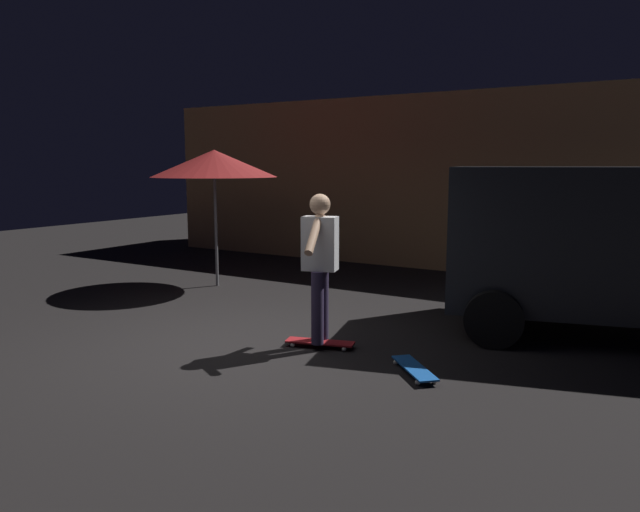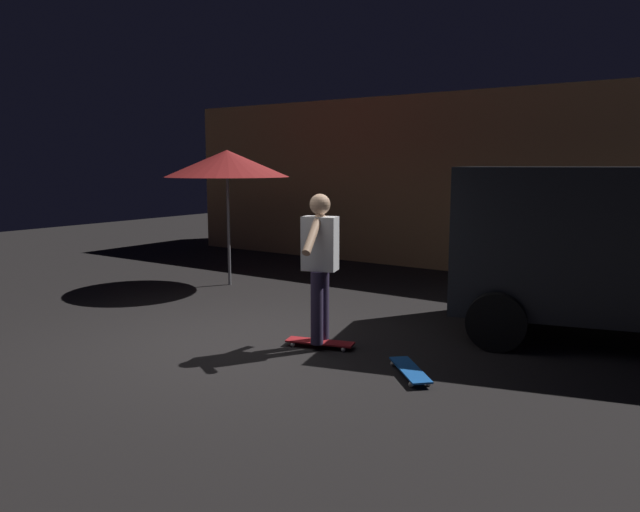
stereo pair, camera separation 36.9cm
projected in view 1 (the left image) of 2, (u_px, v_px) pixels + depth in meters
The scene contains 6 objects.
ground_plane at pixel (235, 347), 6.87m from camera, with size 28.00×28.00×0.00m, color black.
low_building at pixel (406, 180), 13.58m from camera, with size 10.50×3.11×3.42m.
patio_umbrella at pixel (214, 164), 10.02m from camera, with size 2.10×2.10×2.30m.
skateboard_ridden at pixel (320, 342), 6.84m from camera, with size 0.80×0.41×0.07m.
skateboard_spare at pixel (414, 368), 5.97m from camera, with size 0.69×0.70×0.07m.
skater at pixel (320, 257), 6.69m from camera, with size 0.43×0.97×1.67m.
Camera 1 is at (4.29, -5.16, 2.06)m, focal length 33.82 mm.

